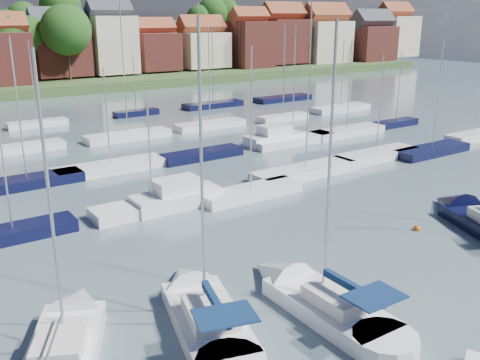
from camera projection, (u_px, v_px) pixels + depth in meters
ground at (135, 147)px, 59.61m from camera, size 260.00×260.00×0.00m
sailboat_left at (200, 309)px, 26.10m from camera, size 5.87×11.61×15.27m
sailboat_centre at (311, 298)px, 27.13m from camera, size 3.10×11.20×15.19m
sailboat_navy at (476, 219)px, 37.48m from camera, size 7.25×11.93×16.11m
sailboat_far at (69, 337)px, 23.83m from camera, size 7.28×10.77×14.14m
buoy_c at (386, 323)px, 25.51m from camera, size 0.45×0.45×0.45m
buoy_e at (417, 230)px, 36.52m from camera, size 0.49×0.49×0.49m
marina_field at (170, 149)px, 56.68m from camera, size 79.62×41.41×15.93m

